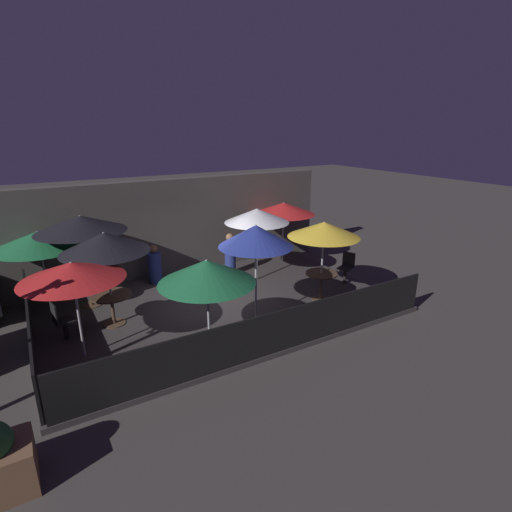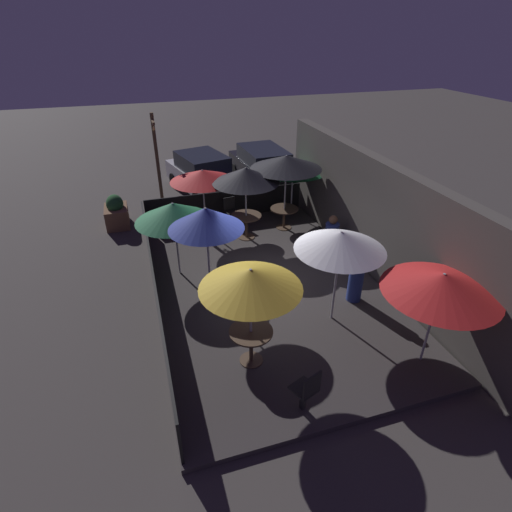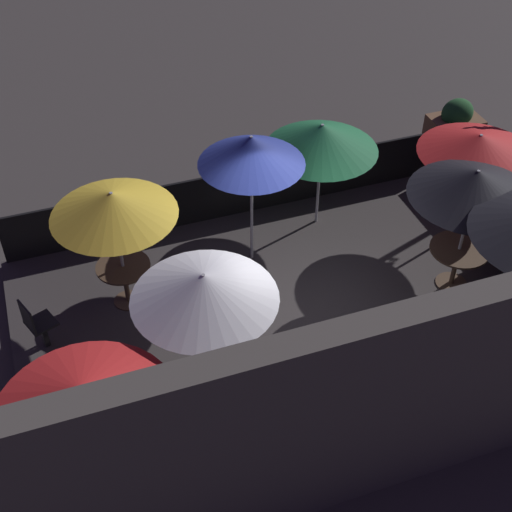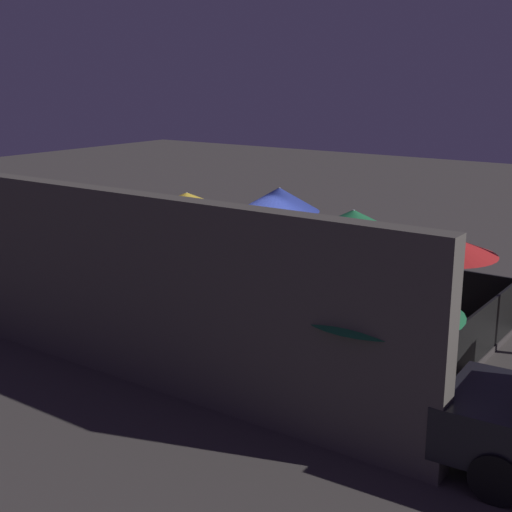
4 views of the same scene
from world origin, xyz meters
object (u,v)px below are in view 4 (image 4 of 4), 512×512
(dining_table_2, at_px, (364,321))
(patio_chair_1, at_px, (126,260))
(patron_0, at_px, (212,342))
(patio_umbrella_3, at_px, (440,244))
(patio_umbrella_2, at_px, (367,240))
(patio_umbrella_6, at_px, (143,219))
(dining_table_1, at_px, (340,353))
(patio_umbrella_4, at_px, (353,221))
(patio_umbrella_5, at_px, (382,297))
(patio_chair_0, at_px, (431,338))
(patio_umbrella_7, at_px, (38,226))
(dining_table_0, at_px, (188,260))
(patio_umbrella_0, at_px, (187,201))
(patio_umbrella_1, at_px, (343,248))
(patio_umbrella_8, at_px, (279,199))
(patron_1, at_px, (133,303))

(dining_table_2, bearing_deg, patio_chair_1, -7.18)
(patron_0, bearing_deg, patio_umbrella_3, -170.38)
(patio_umbrella_2, bearing_deg, dining_table_2, 90.00)
(patio_umbrella_3, xyz_separation_m, patio_umbrella_6, (5.33, 1.93, 0.14))
(dining_table_1, bearing_deg, patio_chair_1, -17.73)
(patio_umbrella_2, xyz_separation_m, patio_umbrella_4, (1.49, -2.33, -0.24))
(patio_umbrella_5, bearing_deg, patio_umbrella_3, -82.47)
(patio_chair_0, bearing_deg, patio_umbrella_5, 82.49)
(patio_umbrella_7, bearing_deg, dining_table_0, -106.48)
(patio_umbrella_0, relative_size, patio_umbrella_1, 0.90)
(patio_umbrella_3, height_order, patio_umbrella_7, patio_umbrella_3)
(dining_table_1, bearing_deg, patio_umbrella_1, 90.00)
(patio_umbrella_2, bearing_deg, patio_chair_1, -7.18)
(patio_umbrella_4, height_order, patio_umbrella_6, patio_umbrella_6)
(patio_umbrella_0, relative_size, patio_umbrella_7, 1.02)
(patio_umbrella_5, xyz_separation_m, patio_umbrella_8, (4.23, -3.79, 0.41))
(patio_umbrella_1, bearing_deg, patio_umbrella_7, 4.73)
(patio_umbrella_8, bearing_deg, dining_table_0, 8.83)
(dining_table_0, xyz_separation_m, dining_table_2, (-5.25, 1.41, 0.00))
(patio_umbrella_5, bearing_deg, patio_chair_1, -19.86)
(patio_umbrella_1, relative_size, patio_umbrella_2, 1.07)
(patio_umbrella_1, xyz_separation_m, patio_umbrella_8, (3.26, -3.15, -0.03))
(patio_umbrella_3, bearing_deg, dining_table_2, 53.77)
(patio_umbrella_1, distance_m, patio_chair_0, 2.52)
(patio_umbrella_0, distance_m, patron_1, 3.55)
(patio_umbrella_6, bearing_deg, patron_0, 154.34)
(patio_umbrella_5, bearing_deg, patio_umbrella_1, -33.49)
(patio_umbrella_8, bearing_deg, dining_table_1, 136.00)
(dining_table_0, relative_size, patio_chair_0, 0.95)
(patio_chair_0, bearing_deg, patio_umbrella_2, 0.00)
(patio_chair_1, bearing_deg, patio_umbrella_2, -28.43)
(patio_umbrella_2, distance_m, patron_0, 3.12)
(patio_umbrella_2, height_order, patio_umbrella_4, patio_umbrella_2)
(patio_umbrella_7, xyz_separation_m, dining_table_0, (-0.99, -3.34, -1.26))
(patio_umbrella_6, height_order, patio_chair_1, patio_umbrella_6)
(dining_table_2, height_order, patron_0, patron_0)
(dining_table_0, distance_m, patron_1, 3.28)
(patio_umbrella_4, relative_size, patio_umbrella_8, 0.84)
(patio_umbrella_1, relative_size, patio_umbrella_6, 1.09)
(patio_umbrella_2, height_order, patron_0, patio_umbrella_2)
(patio_umbrella_3, relative_size, patio_chair_1, 2.18)
(patio_umbrella_3, relative_size, patio_umbrella_5, 0.91)
(patio_umbrella_2, bearing_deg, dining_table_1, 102.05)
(patio_umbrella_1, distance_m, patron_0, 2.72)
(patio_chair_0, bearing_deg, patron_0, 29.04)
(patio_umbrella_2, bearing_deg, patio_umbrella_4, -57.36)
(dining_table_2, relative_size, patron_1, 0.71)
(patio_umbrella_4, bearing_deg, patio_umbrella_1, 115.68)
(patron_0, bearing_deg, patio_chair_1, -73.39)
(patio_umbrella_3, distance_m, patron_1, 5.72)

